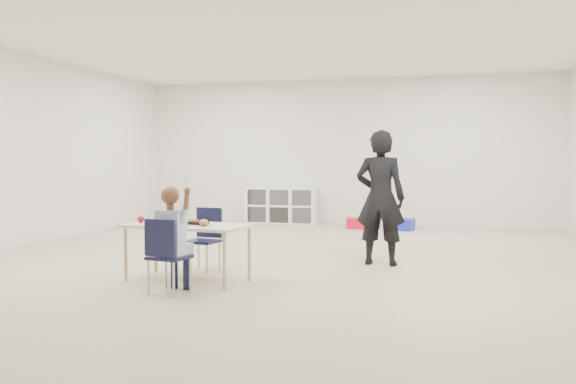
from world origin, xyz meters
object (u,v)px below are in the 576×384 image
(table, at_px, (187,252))
(cubby_shelf, at_px, (282,206))
(adult, at_px, (380,198))
(chair_near, at_px, (169,255))
(child, at_px, (169,234))

(table, relative_size, cubby_shelf, 0.97)
(adult, bearing_deg, chair_near, 54.12)
(table, relative_size, adult, 0.85)
(chair_near, distance_m, cubby_shelf, 6.33)
(table, relative_size, chair_near, 1.93)
(cubby_shelf, bearing_deg, chair_near, -83.70)
(cubby_shelf, bearing_deg, child, -83.70)
(table, distance_m, chair_near, 0.56)
(chair_near, height_order, cubby_shelf, chair_near)
(table, distance_m, cubby_shelf, 5.77)
(chair_near, bearing_deg, cubby_shelf, 104.47)
(chair_near, bearing_deg, table, 105.56)
(chair_near, xyz_separation_m, adult, (1.72, 2.04, 0.45))
(child, relative_size, cubby_shelf, 0.79)
(cubby_shelf, relative_size, adult, 0.88)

